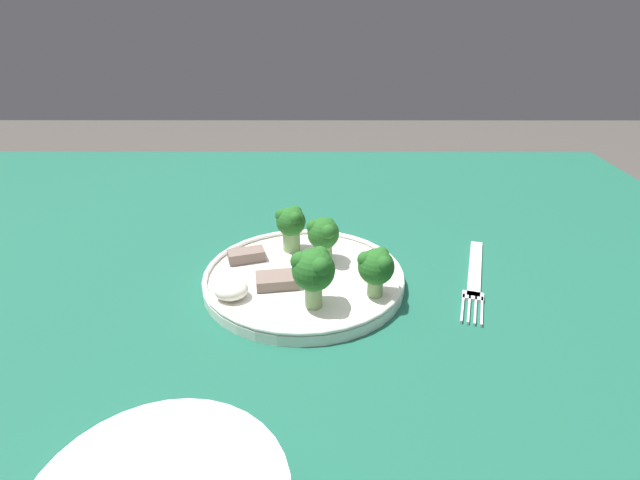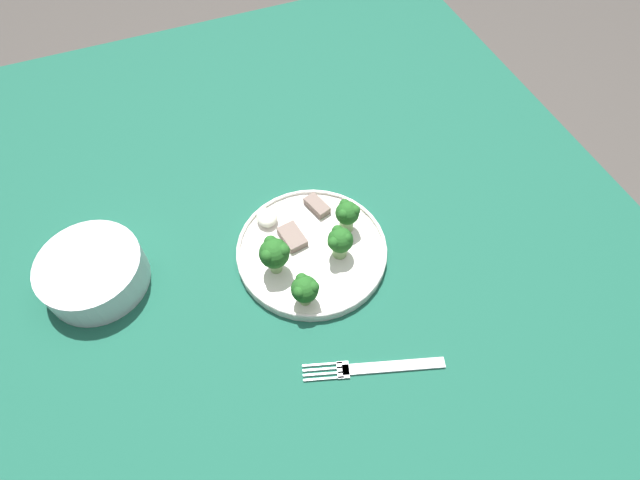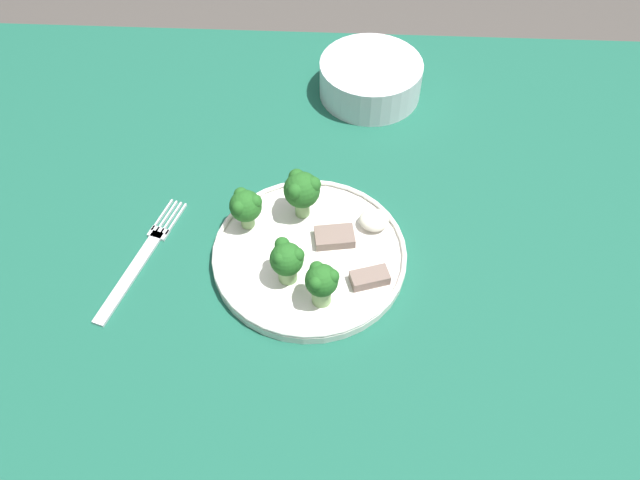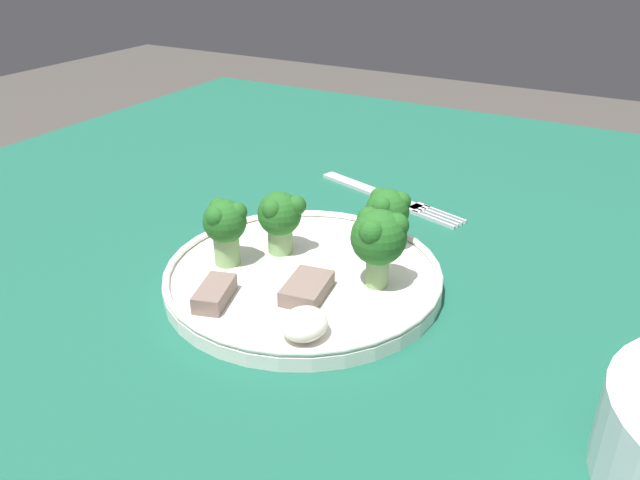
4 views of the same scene
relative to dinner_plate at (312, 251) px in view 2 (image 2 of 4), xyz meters
name	(u,v)px [view 2 (image 2 of 4)]	position (x,y,z in m)	size (l,w,h in m)	color
ground_plane	(323,377)	(0.03, -0.04, -0.74)	(8.00, 8.00, 0.00)	#4C4742
table	(325,258)	(0.03, -0.04, -0.10)	(1.29, 1.03, 0.73)	#195642
dinner_plate	(312,251)	(0.00, 0.00, 0.00)	(0.24, 0.24, 0.02)	white
fork	(375,368)	(-0.21, -0.01, -0.01)	(0.08, 0.19, 0.00)	silver
cream_bowl	(94,273)	(0.07, 0.32, 0.02)	(0.15, 0.15, 0.06)	silver
broccoli_floret_near_rim_left	(274,253)	(-0.01, 0.06, 0.05)	(0.05, 0.05, 0.07)	#7FA866
broccoli_floret_center_left	(347,214)	(0.02, -0.07, 0.04)	(0.04, 0.04, 0.06)	#7FA866
broccoli_floret_back_left	(305,289)	(-0.08, 0.04, 0.04)	(0.04, 0.04, 0.06)	#7FA866
broccoli_floret_front_left	(338,242)	(-0.02, -0.03, 0.04)	(0.04, 0.04, 0.06)	#7FA866
meat_slice_front_slice	(292,237)	(0.03, 0.02, 0.01)	(0.05, 0.04, 0.01)	#756056
meat_slice_middle_slice	(315,206)	(0.07, -0.03, 0.01)	(0.05, 0.03, 0.01)	#756056
sauce_dollop	(267,218)	(0.08, 0.05, 0.01)	(0.04, 0.03, 0.02)	silver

